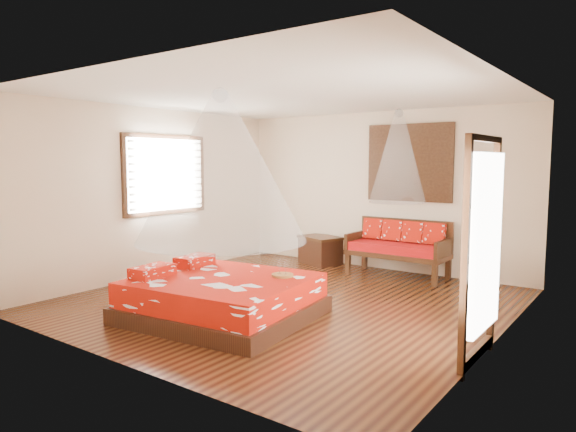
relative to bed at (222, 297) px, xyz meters
The scene contains 10 objects.
room 1.60m from the bed, 78.77° to the left, with size 5.54×5.54×2.84m.
bed is the anchor object (origin of this frame).
daybed 3.58m from the bed, 77.05° to the left, with size 1.65×0.73×0.94m.
storage_chest 3.64m from the bed, 103.00° to the left, with size 0.90×0.78×0.52m.
shutter_panel 4.23m from the bed, 78.17° to the left, with size 1.52×0.06×1.32m.
window_left 3.16m from the bed, 152.45° to the left, with size 0.10×1.74×1.34m.
glazed_door 3.09m from the bed, ahead, with size 0.08×1.02×2.16m.
wine_tray 0.81m from the bed, 40.59° to the left, with size 0.27×0.27×0.22m.
mosquito_net_main 1.60m from the bed, ahead, with size 2.06×2.06×1.80m, color silver.
mosquito_net_daybed 3.86m from the bed, 76.58° to the left, with size 0.92×0.92×1.50m, color silver.
Camera 1 is at (4.09, -5.62, 1.91)m, focal length 32.00 mm.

